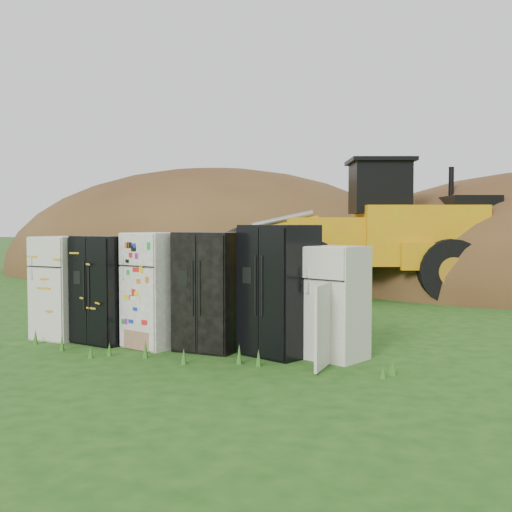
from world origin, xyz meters
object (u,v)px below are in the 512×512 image
(fridge_open_door, at_px, (337,303))
(wheel_loader, at_px, (344,229))
(fridge_sticker, at_px, (155,290))
(fridge_black_side, at_px, (105,289))
(fridge_black_right, at_px, (279,290))
(fridge_leftmost, at_px, (61,288))
(fridge_dark_mid, at_px, (210,291))

(fridge_open_door, bearing_deg, wheel_loader, 122.62)
(fridge_sticker, bearing_deg, fridge_open_door, 18.67)
(fridge_black_side, relative_size, fridge_black_right, 0.91)
(fridge_open_door, xyz_separation_m, wheel_loader, (-1.61, 7.46, 0.98))
(fridge_black_side, bearing_deg, fridge_leftmost, -168.04)
(fridge_dark_mid, distance_m, fridge_open_door, 1.97)
(fridge_black_right, xyz_separation_m, fridge_open_door, (0.86, 0.00, -0.15))
(fridge_dark_mid, height_order, wheel_loader, wheel_loader)
(wheel_loader, bearing_deg, fridge_leftmost, -132.88)
(fridge_sticker, bearing_deg, wheel_loader, 97.42)
(fridge_black_right, bearing_deg, fridge_black_side, -155.81)
(fridge_black_right, bearing_deg, wheel_loader, 118.62)
(fridge_black_side, xyz_separation_m, fridge_black_right, (2.95, 0.06, 0.09))
(fridge_dark_mid, bearing_deg, fridge_black_side, -174.83)
(fridge_sticker, height_order, wheel_loader, wheel_loader)
(fridge_leftmost, xyz_separation_m, fridge_black_right, (3.83, 0.04, 0.10))
(wheel_loader, bearing_deg, fridge_open_door, -98.34)
(fridge_dark_mid, xyz_separation_m, wheel_loader, (0.36, 7.49, 0.88))
(fridge_black_right, relative_size, wheel_loader, 0.26)
(fridge_dark_mid, relative_size, wheel_loader, 0.24)
(fridge_sticker, xyz_separation_m, wheel_loader, (1.28, 7.54, 0.89))
(fridge_leftmost, distance_m, wheel_loader, 8.17)
(fridge_black_right, bearing_deg, fridge_leftmost, -156.45)
(fridge_leftmost, height_order, fridge_open_door, fridge_leftmost)
(fridge_black_side, xyz_separation_m, wheel_loader, (2.21, 7.52, 0.92))
(fridge_sticker, bearing_deg, fridge_black_right, 19.36)
(fridge_black_right, height_order, fridge_open_door, fridge_black_right)
(fridge_dark_mid, bearing_deg, wheel_loader, 91.34)
(fridge_dark_mid, bearing_deg, fridge_sticker, -172.71)
(fridge_open_door, bearing_deg, fridge_black_side, -158.57)
(fridge_leftmost, xyz_separation_m, fridge_black_side, (0.88, -0.02, 0.01))
(fridge_sticker, relative_size, fridge_dark_mid, 0.99)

